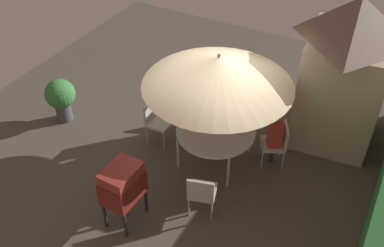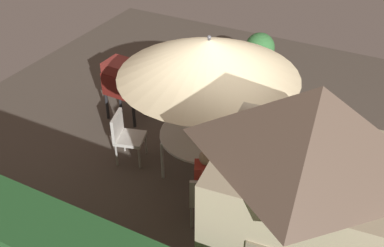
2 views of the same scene
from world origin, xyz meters
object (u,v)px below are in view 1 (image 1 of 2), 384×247
at_px(garden_shed, 345,70).
at_px(chair_near_shed, 278,142).
at_px(person_in_red, 275,131).
at_px(patio_umbrella, 218,71).
at_px(potted_plant_by_shed, 61,97).
at_px(patio_table, 216,133).
at_px(chair_far_side, 221,100).
at_px(bbq_grill, 123,185).
at_px(chair_toward_house, 202,192).
at_px(chair_toward_hedge, 156,119).

xyz_separation_m(garden_shed, chair_near_shed, (1.43, -0.73, -1.05)).
bearing_deg(person_in_red, patio_umbrella, -64.35).
bearing_deg(potted_plant_by_shed, patio_table, 96.75).
xyz_separation_m(potted_plant_by_shed, person_in_red, (-0.90, 4.53, 0.18)).
height_order(garden_shed, person_in_red, garden_shed).
xyz_separation_m(patio_table, chair_far_side, (-1.24, -0.47, -0.18)).
xyz_separation_m(bbq_grill, chair_toward_house, (-0.74, 1.08, -0.33)).
height_order(garden_shed, patio_umbrella, garden_shed).
distance_m(chair_near_shed, potted_plant_by_shed, 4.70).
bearing_deg(chair_far_side, patio_table, 20.99).
xyz_separation_m(garden_shed, chair_toward_house, (3.28, -1.42, -1.05)).
xyz_separation_m(patio_umbrella, bbq_grill, (2.07, -0.68, -1.24)).
height_order(patio_table, chair_toward_house, chair_toward_house).
distance_m(bbq_grill, chair_near_shed, 3.16).
xyz_separation_m(patio_umbrella, person_in_red, (-0.49, 1.01, -1.30)).
bearing_deg(chair_toward_house, bbq_grill, -55.71).
height_order(bbq_grill, person_in_red, person_in_red).
xyz_separation_m(bbq_grill, chair_toward_hedge, (-2.06, -0.66, -0.33)).
xyz_separation_m(chair_far_side, chair_toward_hedge, (1.24, -0.87, 0.00)).
bearing_deg(chair_far_side, garden_shed, 107.26).
bearing_deg(patio_table, garden_shed, 137.03).
distance_m(patio_umbrella, chair_toward_house, 2.09).
bearing_deg(chair_far_side, person_in_red, 63.15).
xyz_separation_m(patio_table, patio_umbrella, (-0.00, 0.00, 1.38)).
distance_m(patio_umbrella, potted_plant_by_shed, 3.84).
bearing_deg(chair_toward_hedge, potted_plant_by_shed, -79.35).
bearing_deg(chair_toward_house, chair_toward_hedge, -127.39).
bearing_deg(patio_umbrella, patio_table, -82.87).
bearing_deg(chair_near_shed, garden_shed, 152.98).
bearing_deg(garden_shed, chair_far_side, -72.74).
bearing_deg(potted_plant_by_shed, patio_umbrella, 96.75).
height_order(patio_umbrella, bbq_grill, patio_umbrella).
relative_size(chair_near_shed, person_in_red, 0.71).
bearing_deg(person_in_red, garden_shed, 151.20).
xyz_separation_m(bbq_grill, chair_near_shed, (-2.59, 1.77, -0.33)).
height_order(garden_shed, chair_far_side, garden_shed).
height_order(chair_near_shed, chair_far_side, same).
relative_size(patio_table, patio_umbrella, 0.56).
height_order(patio_table, chair_toward_hedge, chair_toward_hedge).
relative_size(patio_umbrella, chair_far_side, 3.00).
bearing_deg(patio_table, bbq_grill, -18.28).
xyz_separation_m(patio_umbrella, chair_toward_hedge, (0.01, -1.34, -1.56)).
relative_size(bbq_grill, potted_plant_by_shed, 1.20).
bearing_deg(chair_near_shed, potted_plant_by_shed, -78.48).
xyz_separation_m(chair_toward_hedge, chair_toward_house, (1.33, 1.74, 0.00)).
bearing_deg(potted_plant_by_shed, chair_toward_house, 76.80).
bearing_deg(chair_far_side, potted_plant_by_shed, -61.49).
xyz_separation_m(patio_table, person_in_red, (-0.49, 1.01, 0.08)).
bearing_deg(garden_shed, bbq_grill, -31.87).
bearing_deg(bbq_grill, garden_shed, 148.13).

